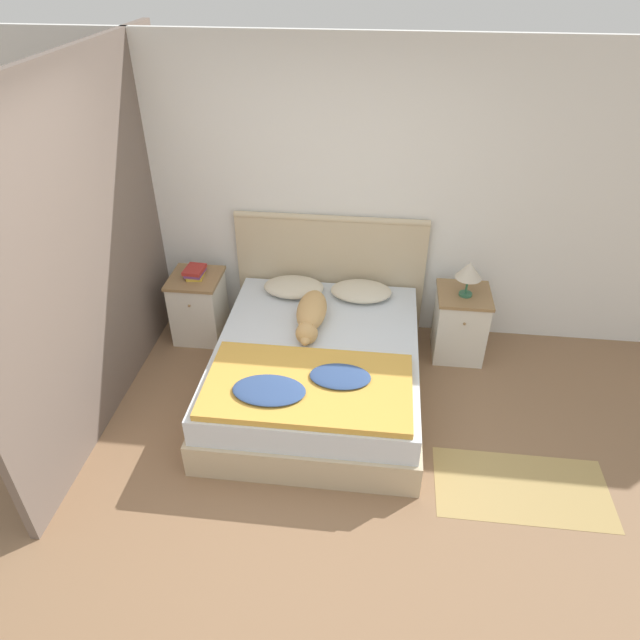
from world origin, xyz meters
TOP-DOWN VIEW (x-y plane):
  - ground_plane at (0.00, 0.00)m, footprint 16.00×16.00m
  - wall_back at (0.00, 2.13)m, footprint 9.00×0.06m
  - wall_side_left at (-1.47, 1.05)m, footprint 0.06×3.10m
  - bed at (0.12, 1.06)m, footprint 1.61×1.94m
  - headboard at (0.12, 2.06)m, footprint 1.69×0.06m
  - nightstand_left at (-1.05, 1.75)m, footprint 0.45×0.47m
  - nightstand_right at (1.29, 1.75)m, footprint 0.45×0.47m
  - pillow_left at (-0.18, 1.80)m, footprint 0.53×0.36m
  - pillow_right at (0.42, 1.80)m, footprint 0.53×0.36m
  - quilt at (0.11, 0.54)m, footprint 1.44×0.81m
  - dog at (0.04, 1.34)m, footprint 0.24×0.78m
  - book_stack at (-1.04, 1.76)m, footprint 0.17×0.22m
  - table_lamp at (1.29, 1.72)m, footprint 0.22×0.22m
  - rug at (1.62, 0.26)m, footprint 1.17×0.61m

SIDE VIEW (x-z plane):
  - ground_plane at x=0.00m, z-range 0.00..0.00m
  - rug at x=1.62m, z-range 0.00..0.00m
  - bed at x=0.12m, z-range 0.00..0.49m
  - nightstand_left at x=-1.05m, z-range 0.00..0.62m
  - nightstand_right at x=1.29m, z-range 0.00..0.62m
  - quilt at x=0.11m, z-range 0.48..0.57m
  - pillow_left at x=-0.18m, z-range 0.49..0.61m
  - pillow_right at x=0.42m, z-range 0.49..0.61m
  - dog at x=0.04m, z-range 0.49..0.68m
  - headboard at x=0.12m, z-range 0.02..1.15m
  - book_stack at x=-1.04m, z-range 0.62..0.70m
  - table_lamp at x=1.29m, z-range 0.70..1.01m
  - wall_back at x=0.00m, z-range 0.00..2.55m
  - wall_side_left at x=-1.47m, z-range 0.00..2.55m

